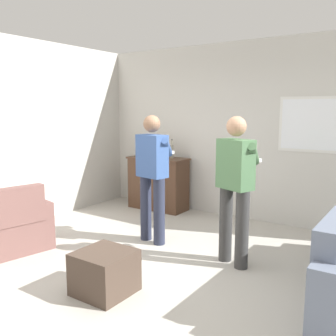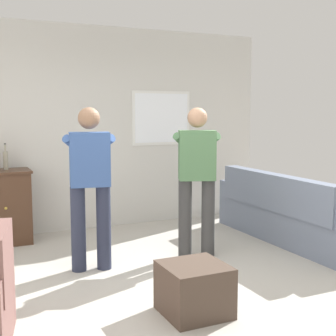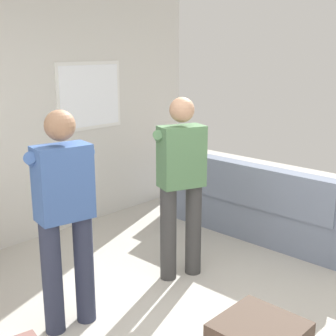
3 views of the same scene
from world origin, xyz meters
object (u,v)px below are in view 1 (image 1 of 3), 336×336
at_px(sideboard_cabinet, 158,183).
at_px(ottoman, 105,272).
at_px(armchair, 11,229).
at_px(person_standing_left, 153,172).
at_px(bottle_liquor_amber, 143,149).
at_px(bottle_wine_green, 161,152).
at_px(person_standing_right, 236,183).
at_px(bottle_spirits_clear, 172,151).

distance_m(sideboard_cabinet, ottoman, 3.14).
relative_size(armchair, person_standing_left, 0.59).
relative_size(bottle_liquor_amber, ottoman, 0.66).
relative_size(sideboard_cabinet, bottle_liquor_amber, 3.21).
bearing_deg(person_standing_left, sideboard_cabinet, 123.43).
xyz_separation_m(bottle_wine_green, bottle_liquor_amber, (-0.39, 0.01, 0.03)).
height_order(bottle_wine_green, person_standing_right, person_standing_right).
xyz_separation_m(armchair, person_standing_right, (2.43, 1.21, 0.65)).
xyz_separation_m(bottle_spirits_clear, ottoman, (1.13, -2.86, -0.83)).
relative_size(armchair, sideboard_cabinet, 0.93).
xyz_separation_m(armchair, person_standing_left, (1.24, 1.28, 0.65)).
height_order(sideboard_cabinet, person_standing_right, person_standing_right).
distance_m(sideboard_cabinet, bottle_spirits_clear, 0.64).
relative_size(bottle_liquor_amber, person_standing_left, 0.20).
height_order(bottle_wine_green, person_standing_left, person_standing_left).
relative_size(ottoman, person_standing_left, 0.30).
distance_m(armchair, bottle_liquor_amber, 2.74).
bearing_deg(person_standing_right, bottle_spirits_clear, 140.77).
distance_m(bottle_liquor_amber, person_standing_left, 1.83).
height_order(armchair, person_standing_right, person_standing_right).
bearing_deg(person_standing_left, armchair, -134.02).
bearing_deg(bottle_wine_green, armchair, -98.79).
bearing_deg(ottoman, person_standing_right, 61.06).
bearing_deg(bottle_liquor_amber, ottoman, -58.60).
xyz_separation_m(bottle_liquor_amber, ottoman, (1.69, -2.76, -0.85)).
bearing_deg(person_standing_left, bottle_wine_green, 121.54).
relative_size(bottle_wine_green, bottle_spirits_clear, 0.87).
xyz_separation_m(ottoman, person_standing_left, (-0.46, 1.40, 0.73)).
bearing_deg(bottle_liquor_amber, bottle_spirits_clear, 9.92).
height_order(sideboard_cabinet, bottle_liquor_amber, bottle_liquor_amber).
xyz_separation_m(armchair, ottoman, (1.70, -0.13, -0.08)).
bearing_deg(bottle_wine_green, bottle_liquor_amber, 179.19).
bearing_deg(person_standing_right, bottle_wine_green, 144.96).
bearing_deg(person_standing_left, bottle_spirits_clear, 114.70).
distance_m(armchair, bottle_spirits_clear, 2.89).
bearing_deg(bottle_wine_green, sideboard_cabinet, 153.37).
relative_size(bottle_spirits_clear, person_standing_left, 0.20).
xyz_separation_m(sideboard_cabinet, bottle_wine_green, (0.09, -0.05, 0.57)).
xyz_separation_m(sideboard_cabinet, bottle_spirits_clear, (0.25, 0.06, 0.58)).
height_order(sideboard_cabinet, ottoman, sideboard_cabinet).
xyz_separation_m(ottoman, person_standing_right, (0.74, 1.33, 0.73)).
bearing_deg(bottle_wine_green, ottoman, -64.90).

